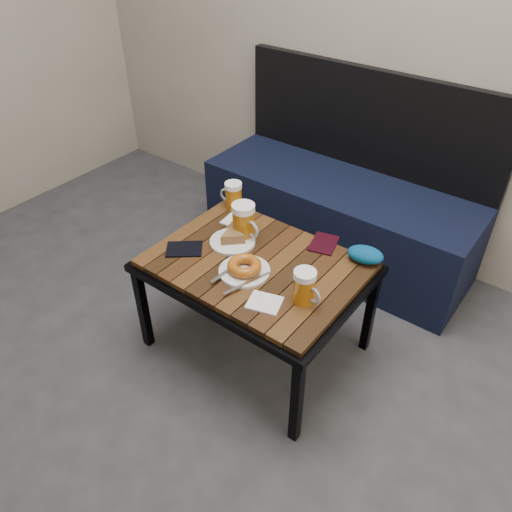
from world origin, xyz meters
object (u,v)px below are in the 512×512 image
Objects in this scene: beer_mug_right at (305,287)px; plate_bagel at (244,268)px; bench at (341,210)px; beer_mug_centre at (244,221)px; beer_mug_left at (233,195)px; passport_navy at (184,249)px; knit_pouch at (365,255)px; cafe_table at (256,270)px; plate_pie at (232,239)px; passport_burgundy at (324,243)px.

beer_mug_right is 0.51× the size of plate_bagel.
bench is 0.99m from beer_mug_right.
beer_mug_centre reaches higher than plate_bagel.
beer_mug_right is at bearing -11.52° from beer_mug_centre.
beer_mug_left is 0.38m from passport_navy.
beer_mug_centre is 0.50m from knit_pouch.
plate_bagel is (0.33, -0.34, -0.04)m from beer_mug_left.
beer_mug_left is 0.48× the size of plate_bagel.
beer_mug_left is at bearing -115.23° from bench.
beer_mug_centre is (0.18, -0.15, 0.01)m from beer_mug_left.
beer_mug_left is (-0.26, -0.56, 0.26)m from bench.
bench reaches higher than plate_bagel.
plate_pie is at bearing 164.70° from cafe_table.
beer_mug_centre is at bearing -167.00° from passport_burgundy.
plate_pie is (0.17, -0.22, -0.04)m from beer_mug_left.
plate_bagel is (0.15, -0.19, -0.05)m from beer_mug_centre.
passport_navy is 1.02× the size of passport_burgundy.
beer_mug_centre is 1.10× the size of passport_burgundy.
plate_pie is (-0.42, 0.12, -0.04)m from beer_mug_right.
knit_pouch is (0.07, 0.34, -0.03)m from beer_mug_right.
knit_pouch is at bearing 90.49° from beer_mug_right.
beer_mug_right is 0.55m from passport_navy.
plate_pie reaches higher than cafe_table.
beer_mug_right is 0.91× the size of knit_pouch.
beer_mug_centre is 1.18× the size of beer_mug_right.
passport_navy is 1.00× the size of knit_pouch.
beer_mug_centre is 0.60× the size of plate_bagel.
beer_mug_centre is at bearing 143.14° from cafe_table.
cafe_table is 0.43m from knit_pouch.
passport_burgundy is at bearing 180.00° from knit_pouch.
beer_mug_right reaches higher than plate_pie.
beer_mug_centre is (-0.08, -0.71, 0.28)m from bench.
passport_navy is (-0.22, -0.93, 0.20)m from bench.
beer_mug_left is at bearing -179.98° from knit_pouch.
passport_burgundy is at bearing 121.01° from beer_mug_right.
plate_bagel is at bearing -85.69° from bench.
beer_mug_left reaches higher than cafe_table.
beer_mug_left is 0.87× the size of knit_pouch.
bench is at bearing 83.39° from plate_pie.
cafe_table is at bearing -15.30° from plate_pie.
bench is 0.93m from plate_bagel.
plate_bagel is 0.37m from passport_burgundy.
bench is 5.50× the size of plate_bagel.
plate_bagel is 0.47m from knit_pouch.
bench is at bearing 95.91° from beer_mug_centre.
beer_mug_centre reaches higher than beer_mug_right.
bench is at bearing -119.18° from beer_mug_left.
knit_pouch is at bearing 37.82° from cafe_table.
plate_bagel is at bearing -37.82° from plate_pie.
beer_mug_right reaches higher than beer_mug_left.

